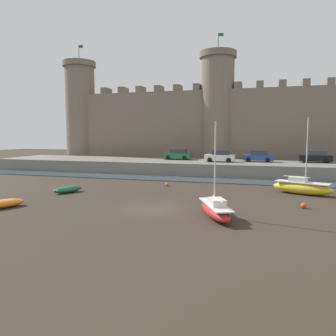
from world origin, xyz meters
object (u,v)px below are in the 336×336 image
(rowboat_midflat_left, at_px, (68,189))
(mooring_buoy_near_shore, at_px, (167,184))
(car_quay_east, at_px, (220,156))
(car_quay_west, at_px, (258,156))
(sailboat_midflat_right, at_px, (302,187))
(mooring_buoy_mid_mud, at_px, (304,206))
(sailboat_near_channel_left, at_px, (215,209))
(car_quay_centre_west, at_px, (178,154))
(car_quay_centre_east, at_px, (316,157))
(rowboat_foreground_left, at_px, (3,203))

(rowboat_midflat_left, distance_m, mooring_buoy_near_shore, 10.24)
(car_quay_east, height_order, car_quay_west, same)
(sailboat_midflat_right, height_order, mooring_buoy_mid_mud, sailboat_midflat_right)
(sailboat_midflat_right, xyz_separation_m, rowboat_midflat_left, (-21.26, -5.43, -0.34))
(rowboat_midflat_left, relative_size, sailboat_near_channel_left, 0.47)
(sailboat_midflat_right, relative_size, car_quay_centre_west, 1.71)
(sailboat_near_channel_left, distance_m, car_quay_east, 24.14)
(mooring_buoy_mid_mud, bearing_deg, car_quay_centre_east, 80.37)
(mooring_buoy_near_shore, height_order, car_quay_centre_east, car_quay_centre_east)
(rowboat_midflat_left, bearing_deg, rowboat_foreground_left, -98.36)
(mooring_buoy_mid_mud, height_order, car_quay_west, car_quay_west)
(mooring_buoy_near_shore, xyz_separation_m, car_quay_centre_east, (16.56, 14.67, 2.29))
(rowboat_foreground_left, xyz_separation_m, mooring_buoy_near_shore, (8.96, 13.44, -0.15))
(rowboat_midflat_left, bearing_deg, sailboat_near_channel_left, -19.66)
(sailboat_near_channel_left, height_order, car_quay_centre_east, sailboat_near_channel_left)
(mooring_buoy_near_shore, height_order, car_quay_west, car_quay_west)
(mooring_buoy_mid_mud, distance_m, car_quay_centre_east, 22.30)
(sailboat_midflat_right, distance_m, car_quay_centre_east, 16.14)
(rowboat_foreground_left, distance_m, car_quay_east, 28.78)
(mooring_buoy_mid_mud, bearing_deg, sailboat_midflat_right, 85.54)
(sailboat_midflat_right, relative_size, mooring_buoy_near_shore, 18.37)
(sailboat_near_channel_left, bearing_deg, car_quay_east, 96.72)
(sailboat_near_channel_left, relative_size, car_quay_east, 1.56)
(car_quay_centre_west, bearing_deg, sailboat_midflat_right, -44.10)
(mooring_buoy_near_shore, bearing_deg, sailboat_midflat_right, -4.46)
(car_quay_centre_west, relative_size, car_quay_west, 1.00)
(mooring_buoy_near_shore, bearing_deg, car_quay_west, 56.54)
(rowboat_foreground_left, xyz_separation_m, sailboat_near_channel_left, (15.82, 1.69, 0.22))
(mooring_buoy_mid_mud, bearing_deg, car_quay_west, 100.03)
(car_quay_west, bearing_deg, car_quay_centre_east, 6.62)
(sailboat_midflat_right, height_order, mooring_buoy_near_shore, sailboat_midflat_right)
(mooring_buoy_near_shore, xyz_separation_m, car_quay_centre_west, (-2.59, 14.39, 2.29))
(mooring_buoy_mid_mud, bearing_deg, rowboat_foreground_left, -164.03)
(mooring_buoy_mid_mud, xyz_separation_m, car_quay_west, (-3.72, 21.01, 2.27))
(rowboat_midflat_left, relative_size, car_quay_centre_west, 0.73)
(car_quay_east, distance_m, car_quay_centre_west, 7.01)
(sailboat_near_channel_left, bearing_deg, rowboat_midflat_left, 160.34)
(rowboat_foreground_left, distance_m, mooring_buoy_near_shore, 16.15)
(sailboat_midflat_right, distance_m, mooring_buoy_mid_mud, 6.20)
(car_quay_centre_west, bearing_deg, mooring_buoy_mid_mud, -54.43)
(rowboat_midflat_left, height_order, mooring_buoy_near_shore, rowboat_midflat_left)
(rowboat_foreground_left, relative_size, car_quay_centre_west, 0.82)
(car_quay_centre_west, bearing_deg, rowboat_midflat_left, -104.36)
(car_quay_west, bearing_deg, car_quay_east, -161.81)
(rowboat_midflat_left, bearing_deg, mooring_buoy_mid_mud, -2.02)
(rowboat_midflat_left, xyz_separation_m, car_quay_centre_west, (5.34, 20.86, 2.15))
(rowboat_foreground_left, bearing_deg, car_quay_centre_east, 47.78)
(mooring_buoy_mid_mud, relative_size, mooring_buoy_near_shore, 1.11)
(mooring_buoy_near_shore, distance_m, car_quay_centre_west, 14.80)
(mooring_buoy_near_shore, height_order, car_quay_centre_west, car_quay_centre_west)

